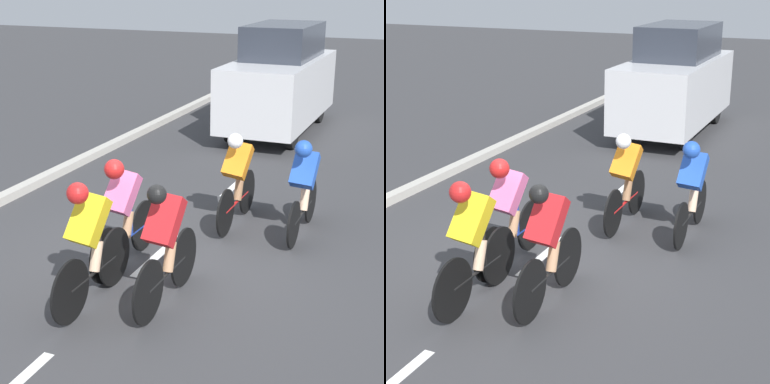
{
  "view_description": "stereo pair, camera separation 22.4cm",
  "coord_description": "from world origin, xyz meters",
  "views": [
    {
      "loc": [
        -3.38,
        6.66,
        3.58
      ],
      "look_at": [
        -0.49,
        -0.32,
        0.95
      ],
      "focal_mm": 60.0,
      "sensor_mm": 36.0,
      "label": 1
    },
    {
      "loc": [
        -3.59,
        6.58,
        3.58
      ],
      "look_at": [
        -0.49,
        -0.32,
        0.95
      ],
      "focal_mm": 60.0,
      "sensor_mm": 36.0,
      "label": 2
    }
  ],
  "objects": [
    {
      "name": "lane_stripe_far",
      "position": [
        0.0,
        -3.52,
        0.0
      ],
      "size": [
        0.12,
        1.4,
        0.01
      ],
      "primitive_type": "cube",
      "color": "white",
      "rests_on": "ground"
    },
    {
      "name": "ground_plane",
      "position": [
        0.0,
        0.0,
        0.0
      ],
      "size": [
        60.0,
        60.0,
        0.0
      ],
      "primitive_type": "plane",
      "color": "#38383A"
    },
    {
      "name": "cyclist_red",
      "position": [
        -0.65,
        0.85,
        0.78
      ],
      "size": [
        0.37,
        1.66,
        1.51
      ],
      "color": "black",
      "rests_on": "ground"
    },
    {
      "name": "support_car",
      "position": [
        0.36,
        -7.62,
        1.19
      ],
      "size": [
        1.7,
        4.34,
        2.43
      ],
      "color": "black",
      "rests_on": "ground"
    },
    {
      "name": "cyclist_orange",
      "position": [
        -0.62,
        -1.71,
        0.76
      ],
      "size": [
        0.38,
        1.68,
        1.46
      ],
      "color": "black",
      "rests_on": "ground"
    },
    {
      "name": "lane_stripe_mid",
      "position": [
        0.0,
        -0.32,
        0.0
      ],
      "size": [
        0.12,
        1.4,
        0.01
      ],
      "primitive_type": "cube",
      "color": "white",
      "rests_on": "ground"
    },
    {
      "name": "cyclist_blue",
      "position": [
        -1.59,
        -1.69,
        0.78
      ],
      "size": [
        0.35,
        1.69,
        1.46
      ],
      "color": "black",
      "rests_on": "ground"
    },
    {
      "name": "cyclist_pink",
      "position": [
        0.24,
        0.17,
        0.79
      ],
      "size": [
        0.39,
        1.72,
        1.49
      ],
      "color": "black",
      "rests_on": "ground"
    },
    {
      "name": "cyclist_yellow",
      "position": [
        0.1,
        1.17,
        0.8
      ],
      "size": [
        0.38,
        1.66,
        1.53
      ],
      "color": "black",
      "rests_on": "ground"
    }
  ]
}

